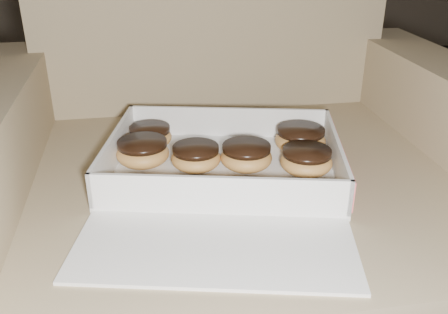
% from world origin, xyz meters
% --- Properties ---
extents(armchair, '(0.92, 0.78, 0.96)m').
position_xyz_m(armchair, '(-0.60, -0.09, 0.30)').
color(armchair, '#8B7958').
rests_on(armchair, floor).
extents(bakery_box, '(0.46, 0.50, 0.06)m').
position_xyz_m(bakery_box, '(-0.63, -0.20, 0.44)').
color(bakery_box, white).
rests_on(bakery_box, armchair).
extents(donut_a, '(0.08, 0.08, 0.04)m').
position_xyz_m(donut_a, '(-0.50, -0.20, 0.46)').
color(donut_a, '#E0934E').
rests_on(donut_a, bakery_box).
extents(donut_b, '(0.09, 0.09, 0.04)m').
position_xyz_m(donut_b, '(-0.48, -0.12, 0.46)').
color(donut_b, '#E0934E').
rests_on(donut_b, bakery_box).
extents(donut_c, '(0.08, 0.08, 0.04)m').
position_xyz_m(donut_c, '(-0.67, -0.16, 0.46)').
color(donut_c, '#E0934E').
rests_on(donut_c, bakery_box).
extents(donut_d, '(0.09, 0.09, 0.04)m').
position_xyz_m(donut_d, '(-0.76, -0.13, 0.46)').
color(donut_d, '#E0934E').
rests_on(donut_d, bakery_box).
extents(donut_e, '(0.08, 0.08, 0.04)m').
position_xyz_m(donut_e, '(-0.74, -0.06, 0.46)').
color(donut_e, '#E0934E').
rests_on(donut_e, bakery_box).
extents(donut_f, '(0.09, 0.09, 0.04)m').
position_xyz_m(donut_f, '(-0.59, -0.17, 0.46)').
color(donut_f, '#E0934E').
rests_on(donut_f, bakery_box).
extents(crumb_a, '(0.01, 0.01, 0.00)m').
position_xyz_m(crumb_a, '(-0.70, -0.16, 0.44)').
color(crumb_a, black).
rests_on(crumb_a, bakery_box).
extents(crumb_b, '(0.01, 0.01, 0.00)m').
position_xyz_m(crumb_b, '(-0.74, -0.26, 0.44)').
color(crumb_b, black).
rests_on(crumb_b, bakery_box).
extents(crumb_c, '(0.01, 0.01, 0.00)m').
position_xyz_m(crumb_c, '(-0.63, -0.26, 0.44)').
color(crumb_c, black).
rests_on(crumb_c, bakery_box).
extents(crumb_d, '(0.01, 0.01, 0.00)m').
position_xyz_m(crumb_d, '(-0.55, -0.22, 0.44)').
color(crumb_d, black).
rests_on(crumb_d, bakery_box).
extents(crumb_e, '(0.01, 0.01, 0.00)m').
position_xyz_m(crumb_e, '(-0.59, -0.23, 0.44)').
color(crumb_e, black).
rests_on(crumb_e, bakery_box).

